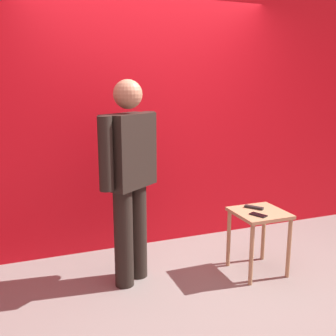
# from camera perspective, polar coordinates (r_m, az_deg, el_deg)

# --- Properties ---
(ground_plane) EXTENTS (12.00, 12.00, 0.00)m
(ground_plane) POSITION_cam_1_polar(r_m,az_deg,el_deg) (3.23, 4.97, -18.98)
(ground_plane) COLOR gray
(back_wall_red) EXTENTS (5.12, 0.12, 3.20)m
(back_wall_red) POSITION_cam_1_polar(r_m,az_deg,el_deg) (3.97, -2.94, 11.21)
(back_wall_red) COLOR red
(back_wall_red) RESTS_ON ground_plane
(standing_person) EXTENTS (0.61, 0.49, 1.71)m
(standing_person) POSITION_cam_1_polar(r_m,az_deg,el_deg) (3.18, -5.72, -0.74)
(standing_person) COLOR black
(standing_person) RESTS_ON ground_plane
(side_table) EXTENTS (0.44, 0.44, 0.57)m
(side_table) POSITION_cam_1_polar(r_m,az_deg,el_deg) (3.56, 13.27, -7.88)
(side_table) COLOR tan
(side_table) RESTS_ON ground_plane
(cell_phone) EXTENTS (0.12, 0.16, 0.01)m
(cell_phone) POSITION_cam_1_polar(r_m,az_deg,el_deg) (3.42, 13.18, -6.76)
(cell_phone) COLOR black
(cell_phone) RESTS_ON side_table
(tv_remote) EXTENTS (0.14, 0.16, 0.02)m
(tv_remote) POSITION_cam_1_polar(r_m,az_deg,el_deg) (3.59, 12.56, -5.70)
(tv_remote) COLOR black
(tv_remote) RESTS_ON side_table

